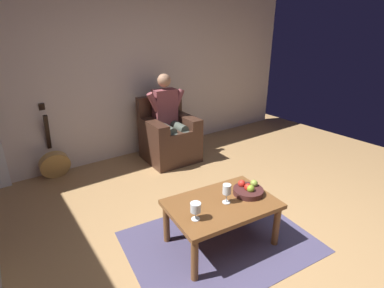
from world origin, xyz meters
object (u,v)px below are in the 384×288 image
at_px(wine_glass_near, 227,190).
at_px(fruit_bowl, 248,190).
at_px(person_seated, 169,116).
at_px(guitar, 54,162).
at_px(wine_glass_far, 196,208).
at_px(coffee_table, 222,208).
at_px(armchair, 169,137).

xyz_separation_m(wine_glass_near, fruit_bowl, (-0.27, 0.00, -0.08)).
xyz_separation_m(person_seated, guitar, (1.54, -0.38, -0.45)).
distance_m(person_seated, wine_glass_far, 2.15).
distance_m(coffee_table, guitar, 2.43).
height_order(guitar, wine_glass_near, guitar).
bearing_deg(person_seated, coffee_table, 74.38).
relative_size(wine_glass_near, fruit_bowl, 0.63).
bearing_deg(guitar, wine_glass_near, 112.95).
xyz_separation_m(armchair, wine_glass_near, (0.58, 1.92, 0.21)).
height_order(armchair, fruit_bowl, armchair).
xyz_separation_m(coffee_table, wine_glass_near, (-0.03, 0.02, 0.18)).
bearing_deg(wine_glass_far, guitar, -75.50).
distance_m(armchair, person_seated, 0.33).
distance_m(person_seated, fruit_bowl, 1.93).
bearing_deg(armchair, fruit_bowl, 83.17).
bearing_deg(wine_glass_near, fruit_bowl, 179.15).
relative_size(person_seated, guitar, 1.29).
bearing_deg(coffee_table, wine_glass_near, 143.06).
xyz_separation_m(coffee_table, fruit_bowl, (-0.30, 0.03, 0.10)).
height_order(coffee_table, fruit_bowl, fruit_bowl).
relative_size(wine_glass_far, fruit_bowl, 0.54).
relative_size(armchair, guitar, 0.95).
bearing_deg(person_seated, wine_glass_near, 75.40).
relative_size(coffee_table, wine_glass_far, 6.74).
relative_size(guitar, fruit_bowl, 3.54).
xyz_separation_m(armchair, coffee_table, (0.61, 1.90, 0.03)).
xyz_separation_m(person_seated, wine_glass_far, (0.94, 1.93, -0.14)).
bearing_deg(guitar, person_seated, 166.18).
bearing_deg(armchair, guitar, -10.20).
distance_m(person_seated, coffee_table, 1.99).
distance_m(armchair, wine_glass_near, 2.02).
xyz_separation_m(guitar, fruit_bowl, (-1.23, 2.27, 0.25)).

